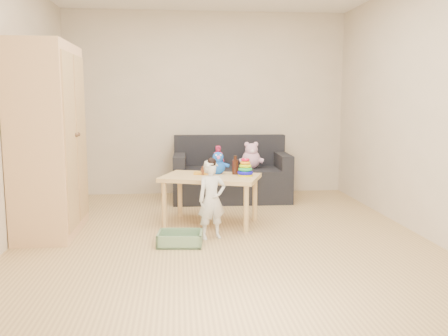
{
  "coord_description": "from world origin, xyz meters",
  "views": [
    {
      "loc": [
        -0.43,
        -4.63,
        1.35
      ],
      "look_at": [
        0.05,
        0.25,
        0.65
      ],
      "focal_mm": 38.0,
      "sensor_mm": 36.0,
      "label": 1
    }
  ],
  "objects": [
    {
      "name": "room",
      "position": [
        0.0,
        0.0,
        1.3
      ],
      "size": [
        4.5,
        4.5,
        4.5
      ],
      "color": "tan",
      "rests_on": "ground"
    },
    {
      "name": "wardrobe",
      "position": [
        -1.72,
        0.27,
        0.95
      ],
      "size": [
        0.53,
        1.06,
        1.91
      ],
      "primitive_type": "cube",
      "color": "tan",
      "rests_on": "ground"
    },
    {
      "name": "sofa",
      "position": [
        0.29,
        1.69,
        0.22
      ],
      "size": [
        1.58,
        0.82,
        0.44
      ],
      "primitive_type": "cube",
      "rotation": [
        0.0,
        0.0,
        -0.03
      ],
      "color": "black",
      "rests_on": "ground"
    },
    {
      "name": "play_table",
      "position": [
        -0.08,
        0.46,
        0.27
      ],
      "size": [
        1.18,
        0.95,
        0.54
      ],
      "primitive_type": "cube",
      "rotation": [
        0.0,
        0.0,
        -0.34
      ],
      "color": "tan",
      "rests_on": "ground"
    },
    {
      "name": "storage_bin",
      "position": [
        -0.42,
        -0.29,
        0.06
      ],
      "size": [
        0.44,
        0.35,
        0.12
      ],
      "primitive_type": null,
      "rotation": [
        0.0,
        0.0,
        -0.1
      ],
      "color": "#638560",
      "rests_on": "ground"
    },
    {
      "name": "toddler",
      "position": [
        -0.1,
        -0.1,
        0.38
      ],
      "size": [
        0.32,
        0.26,
        0.76
      ],
      "primitive_type": "imported",
      "rotation": [
        0.0,
        0.0,
        0.28
      ],
      "color": "silver",
      "rests_on": "ground"
    },
    {
      "name": "pink_bear",
      "position": [
        0.56,
        1.67,
        0.59
      ],
      "size": [
        0.27,
        0.24,
        0.3
      ],
      "primitive_type": null,
      "rotation": [
        0.0,
        0.0,
        -0.04
      ],
      "color": "#EAACD0",
      "rests_on": "sofa"
    },
    {
      "name": "doll",
      "position": [
        0.11,
        1.62,
        0.59
      ],
      "size": [
        0.17,
        0.12,
        0.31
      ],
      "primitive_type": "imported",
      "rotation": [
        0.0,
        0.0,
        0.11
      ],
      "color": "#E92B60",
      "rests_on": "sofa"
    },
    {
      "name": "ring_stacker",
      "position": [
        0.3,
        0.4,
        0.62
      ],
      "size": [
        0.17,
        0.17,
        0.2
      ],
      "color": "yellow",
      "rests_on": "play_table"
    },
    {
      "name": "brown_bottle",
      "position": [
        0.2,
        0.53,
        0.63
      ],
      "size": [
        0.07,
        0.07,
        0.21
      ],
      "color": "black",
      "rests_on": "play_table"
    },
    {
      "name": "blue_plush",
      "position": [
        0.02,
        0.59,
        0.66
      ],
      "size": [
        0.25,
        0.22,
        0.25
      ],
      "primitive_type": null,
      "rotation": [
        0.0,
        0.0,
        -0.29
      ],
      "color": "blue",
      "rests_on": "play_table"
    },
    {
      "name": "wooden_figure",
      "position": [
        -0.16,
        0.51,
        0.59
      ],
      "size": [
        0.05,
        0.04,
        0.1
      ],
      "primitive_type": null,
      "rotation": [
        0.0,
        0.0,
        -0.24
      ],
      "color": "brown",
      "rests_on": "play_table"
    },
    {
      "name": "yellow_book",
      "position": [
        -0.16,
        0.62,
        0.54
      ],
      "size": [
        0.19,
        0.19,
        0.01
      ],
      "primitive_type": "cube",
      "rotation": [
        0.0,
        0.0,
        -0.06
      ],
      "color": "orange",
      "rests_on": "play_table"
    }
  ]
}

